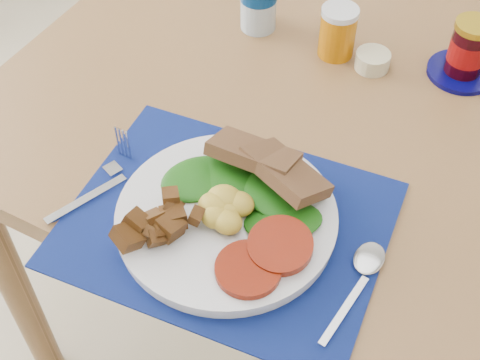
{
  "coord_description": "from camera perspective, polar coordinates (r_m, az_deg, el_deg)",
  "views": [
    {
      "loc": [
        0.1,
        -0.62,
        1.49
      ],
      "look_at": [
        -0.19,
        -0.08,
        0.8
      ],
      "focal_mm": 50.0,
      "sensor_mm": 36.0,
      "label": 1
    }
  ],
  "objects": [
    {
      "name": "breakfast_plate",
      "position": [
        0.92,
        -1.63,
        -2.9
      ],
      "size": [
        0.3,
        0.3,
        0.07
      ],
      "rotation": [
        0.0,
        0.0,
        -0.13
      ],
      "color": "silver",
      "rests_on": "placemat"
    },
    {
      "name": "placemat",
      "position": [
        0.94,
        -1.15,
        -3.73
      ],
      "size": [
        0.46,
        0.38,
        0.0
      ],
      "primitive_type": "cube",
      "rotation": [
        0.0,
        0.0,
        0.09
      ],
      "color": "black",
      "rests_on": "table"
    },
    {
      "name": "jam_on_saucer",
      "position": [
        1.2,
        18.82,
        10.28
      ],
      "size": [
        0.12,
        0.12,
        0.1
      ],
      "color": "#05044A",
      "rests_on": "table"
    },
    {
      "name": "ramekin",
      "position": [
        1.19,
        11.24,
        9.96
      ],
      "size": [
        0.06,
        0.06,
        0.03
      ],
      "primitive_type": "cylinder",
      "color": "beige",
      "rests_on": "table"
    },
    {
      "name": "spoon",
      "position": [
        0.9,
        10.31,
        -7.97
      ],
      "size": [
        0.04,
        0.17,
        0.01
      ],
      "rotation": [
        0.0,
        0.0,
        -0.11
      ],
      "color": "#B2B5BA",
      "rests_on": "placemat"
    },
    {
      "name": "juice_glass",
      "position": [
        1.19,
        8.32,
        12.3
      ],
      "size": [
        0.06,
        0.06,
        0.09
      ],
      "primitive_type": "cylinder",
      "color": "#BA6604",
      "rests_on": "table"
    },
    {
      "name": "table",
      "position": [
        1.17,
        14.72,
        1.56
      ],
      "size": [
        1.4,
        0.9,
        0.75
      ],
      "color": "brown",
      "rests_on": "ground"
    },
    {
      "name": "fork",
      "position": [
        1.0,
        -11.59,
        0.04
      ],
      "size": [
        0.06,
        0.19,
        0.0
      ],
      "rotation": [
        0.0,
        0.0,
        -0.39
      ],
      "color": "#B2B5BA",
      "rests_on": "placemat"
    }
  ]
}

